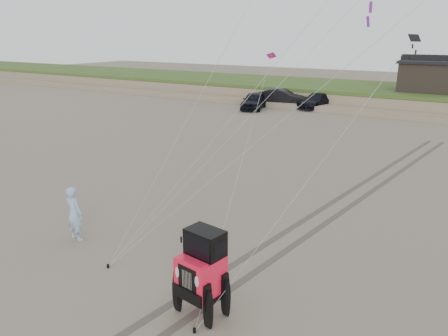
% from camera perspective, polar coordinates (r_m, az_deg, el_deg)
% --- Properties ---
extents(ground, '(160.00, 160.00, 0.00)m').
position_cam_1_polar(ground, '(13.33, -4.79, -14.46)').
color(ground, '#6B6054').
rests_on(ground, ground).
extents(dune_ridge, '(160.00, 14.25, 1.73)m').
position_cam_1_polar(dune_ridge, '(47.48, 23.23, 8.34)').
color(dune_ridge, '#7A6B54').
rests_on(dune_ridge, ground).
extents(cabin, '(6.40, 5.40, 3.35)m').
position_cam_1_polar(cabin, '(46.48, 25.94, 10.86)').
color(cabin, black).
rests_on(cabin, dune_ridge).
extents(truck_a, '(3.07, 5.03, 1.60)m').
position_cam_1_polar(truck_a, '(42.48, 3.92, 8.76)').
color(truck_a, black).
rests_on(truck_a, ground).
extents(truck_b, '(5.49, 2.77, 1.73)m').
position_cam_1_polar(truck_b, '(44.43, 7.53, 9.10)').
color(truck_b, black).
rests_on(truck_b, ground).
extents(truck_c, '(3.41, 5.48, 1.48)m').
position_cam_1_polar(truck_c, '(43.79, 12.16, 8.59)').
color(truck_c, black).
rests_on(truck_c, ground).
extents(jeep, '(2.89, 5.24, 1.85)m').
position_cam_1_polar(jeep, '(11.49, -3.01, -14.64)').
color(jeep, '#FF183A').
rests_on(jeep, ground).
extents(man, '(0.74, 0.50, 1.96)m').
position_cam_1_polar(man, '(16.12, -18.98, -5.64)').
color(man, '#85A4CE').
rests_on(man, ground).
extents(stake_main, '(0.08, 0.08, 0.12)m').
position_cam_1_polar(stake_main, '(14.35, -14.92, -12.28)').
color(stake_main, black).
rests_on(stake_main, ground).
extents(stake_aux, '(0.08, 0.08, 0.12)m').
position_cam_1_polar(stake_aux, '(11.35, -3.89, -20.41)').
color(stake_aux, black).
rests_on(stake_aux, ground).
extents(tire_tracks, '(5.22, 29.74, 0.01)m').
position_cam_1_polar(tire_tracks, '(19.07, 14.66, -4.88)').
color(tire_tracks, '#4C443D').
rests_on(tire_tracks, ground).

